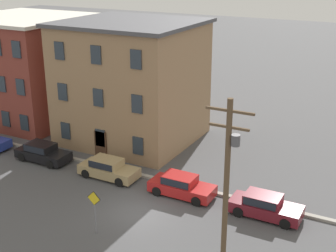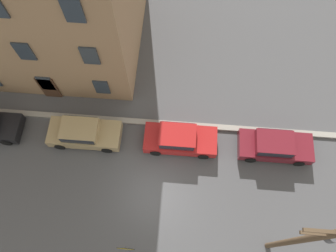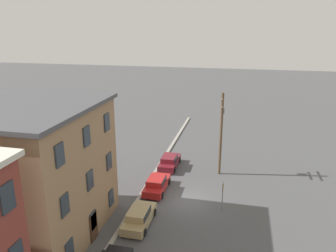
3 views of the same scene
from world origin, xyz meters
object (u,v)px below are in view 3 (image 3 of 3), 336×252
(caution_sign, at_px, (223,192))
(car_red, at_px, (157,184))
(car_tan, at_px, (139,217))
(car_maroon, at_px, (169,161))
(utility_pole, at_px, (221,130))

(caution_sign, bearing_deg, car_red, 70.78)
(car_red, relative_size, caution_sign, 1.61)
(car_tan, distance_m, car_maroon, 11.61)
(car_tan, xyz_separation_m, utility_pole, (11.18, -5.60, 4.30))
(car_tan, bearing_deg, car_red, 0.56)
(car_maroon, xyz_separation_m, utility_pole, (-0.42, -5.67, 4.30))
(car_tan, bearing_deg, car_maroon, 0.33)
(car_maroon, xyz_separation_m, caution_sign, (-7.99, -6.49, 1.07))
(car_red, distance_m, car_maroon, 5.73)
(car_maroon, bearing_deg, car_tan, -179.67)
(car_tan, relative_size, caution_sign, 1.61)
(utility_pole, bearing_deg, car_red, 133.16)
(car_red, relative_size, utility_pole, 0.49)
(car_red, height_order, car_maroon, same)
(car_tan, xyz_separation_m, car_red, (5.87, 0.06, 0.00))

